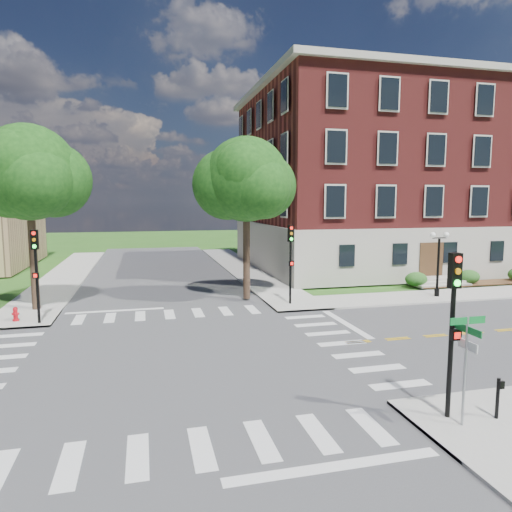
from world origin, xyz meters
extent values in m
plane|color=#295818|center=(0.00, 0.00, 0.00)|extent=(160.00, 160.00, 0.00)
cube|color=#3D3D3F|center=(0.00, 0.00, 0.01)|extent=(90.00, 12.00, 0.01)
cube|color=#3D3D3F|center=(0.00, 0.00, 0.01)|extent=(12.00, 90.00, 0.01)
cube|color=#9E9B93|center=(23.00, 7.75, 0.06)|extent=(34.00, 3.50, 0.12)
cube|color=#9E9B93|center=(7.75, 23.00, 0.06)|extent=(3.50, 34.00, 0.12)
cube|color=#9E9B93|center=(-7.75, 23.00, 0.06)|extent=(3.50, 34.00, 0.12)
cube|color=silver|center=(8.80, 3.00, 0.00)|extent=(0.40, 5.50, 0.00)
cube|color=#ABA396|center=(24.00, 22.00, 2.22)|extent=(30.00, 20.00, 4.20)
cube|color=maroon|center=(24.00, 22.00, 10.22)|extent=(29.55, 19.70, 11.80)
cube|color=#ABA396|center=(24.00, 22.00, 16.37)|extent=(30.60, 20.60, 0.50)
cube|color=#472D19|center=(20.00, 11.96, 1.82)|extent=(2.00, 0.10, 2.80)
cylinder|color=black|center=(-7.45, 9.91, 2.69)|extent=(0.44, 0.44, 5.14)
sphere|color=#11390F|center=(-7.45, 9.91, 7.95)|extent=(5.38, 5.38, 5.38)
cylinder|color=black|center=(5.05, 9.82, 2.58)|extent=(0.44, 0.44, 4.93)
sphere|color=#11390F|center=(5.05, 9.82, 7.70)|extent=(5.30, 5.30, 5.30)
cylinder|color=black|center=(7.14, -7.41, 2.02)|extent=(0.14, 0.14, 3.80)
cube|color=black|center=(7.14, -7.41, 4.42)|extent=(0.32, 0.22, 1.00)
cylinder|color=red|center=(7.14, -7.54, 4.75)|extent=(0.18, 0.05, 0.18)
cylinder|color=orange|center=(7.14, -7.54, 4.42)|extent=(0.18, 0.05, 0.18)
cylinder|color=#19E533|center=(7.14, -7.54, 4.09)|extent=(0.18, 0.05, 0.18)
cube|color=black|center=(7.14, -7.59, 2.62)|extent=(0.30, 0.12, 0.30)
cylinder|color=black|center=(7.31, 7.74, 2.02)|extent=(0.14, 0.14, 3.80)
cube|color=black|center=(7.31, 7.74, 4.42)|extent=(0.36, 0.29, 1.00)
cylinder|color=red|center=(7.31, 7.61, 4.75)|extent=(0.19, 0.09, 0.18)
cylinder|color=orange|center=(7.31, 7.61, 4.42)|extent=(0.19, 0.09, 0.18)
cylinder|color=#19E533|center=(7.31, 7.61, 4.09)|extent=(0.19, 0.09, 0.18)
cube|color=black|center=(7.31, 7.56, 2.62)|extent=(0.32, 0.19, 0.30)
cylinder|color=black|center=(-6.64, 6.61, 2.02)|extent=(0.14, 0.14, 3.80)
cube|color=black|center=(-6.64, 6.61, 4.42)|extent=(0.36, 0.29, 1.00)
cylinder|color=red|center=(-6.64, 6.48, 4.75)|extent=(0.19, 0.09, 0.18)
cylinder|color=orange|center=(-6.64, 6.48, 4.42)|extent=(0.19, 0.09, 0.18)
cylinder|color=#19E533|center=(-6.64, 6.48, 4.09)|extent=(0.19, 0.09, 0.18)
cube|color=black|center=(-6.64, 6.43, 2.62)|extent=(0.32, 0.19, 0.30)
cylinder|color=black|center=(17.38, 7.49, 0.37)|extent=(0.32, 0.32, 0.50)
cylinder|color=black|center=(17.38, 7.49, 2.02)|extent=(0.16, 0.16, 3.80)
cube|color=black|center=(17.38, 7.49, 3.97)|extent=(1.00, 0.06, 0.06)
sphere|color=white|center=(16.88, 7.49, 4.17)|extent=(0.36, 0.36, 0.36)
sphere|color=white|center=(17.88, 7.49, 4.17)|extent=(0.36, 0.36, 0.36)
cylinder|color=gray|center=(7.21, -7.94, 1.67)|extent=(0.07, 0.07, 3.10)
cube|color=#0D6D2B|center=(7.21, -7.94, 3.12)|extent=(1.10, 0.03, 0.20)
cube|color=#0D6D2B|center=(7.21, -7.94, 2.87)|extent=(0.03, 1.10, 0.20)
cube|color=silver|center=(7.26, -7.94, 2.42)|extent=(0.03, 0.75, 0.25)
cylinder|color=black|center=(8.45, -7.83, 0.72)|extent=(0.10, 0.10, 1.20)
cube|color=black|center=(8.45, -7.95, 1.17)|extent=(0.14, 0.08, 0.22)
cylinder|color=red|center=(-7.91, 7.30, 0.17)|extent=(0.32, 0.32, 0.10)
cylinder|color=red|center=(-7.91, 7.30, 0.42)|extent=(0.22, 0.22, 0.60)
sphere|color=red|center=(-7.91, 7.30, 0.75)|extent=(0.24, 0.24, 0.24)
cylinder|color=red|center=(-7.91, 7.30, 0.50)|extent=(0.35, 0.12, 0.12)
cylinder|color=red|center=(-7.91, 7.30, 0.50)|extent=(0.12, 0.35, 0.12)
camera|label=1|loc=(-1.30, -18.30, 6.36)|focal=32.00mm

